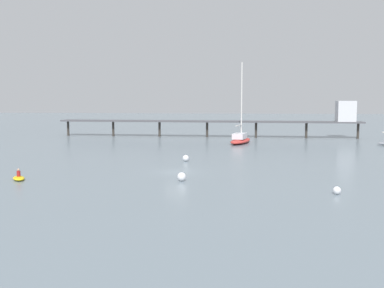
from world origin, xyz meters
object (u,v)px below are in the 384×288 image
(pier, at_px, (262,118))
(mooring_buoy_inner, at_px, (337,190))
(sailboat_red, at_px, (240,139))
(mooring_buoy_near, at_px, (182,177))
(dinghy_yellow, at_px, (19,178))
(mooring_buoy_far, at_px, (186,158))

(pier, height_order, mooring_buoy_inner, pier)
(sailboat_red, height_order, mooring_buoy_near, sailboat_red)
(sailboat_red, bearing_deg, pier, 70.41)
(mooring_buoy_near, bearing_deg, sailboat_red, 81.60)
(sailboat_red, distance_m, mooring_buoy_inner, 44.04)
(pier, relative_size, dinghy_yellow, 24.30)
(pier, relative_size, sailboat_red, 4.34)
(sailboat_red, height_order, mooring_buoy_inner, sailboat_red)
(pier, bearing_deg, mooring_buoy_inner, -86.14)
(dinghy_yellow, relative_size, mooring_buoy_far, 3.19)
(dinghy_yellow, distance_m, mooring_buoy_far, 21.20)
(mooring_buoy_inner, bearing_deg, dinghy_yellow, 173.16)
(mooring_buoy_near, bearing_deg, pier, 78.79)
(sailboat_red, xyz_separation_m, mooring_buoy_inner, (8.14, -43.28, -0.49))
(dinghy_yellow, height_order, mooring_buoy_near, dinghy_yellow)
(sailboat_red, distance_m, mooring_buoy_near, 38.99)
(pier, xyz_separation_m, mooring_buoy_inner, (3.75, -55.60, -3.80))
(sailboat_red, xyz_separation_m, mooring_buoy_near, (-5.70, -38.57, -0.40))
(sailboat_red, relative_size, dinghy_yellow, 5.60)
(sailboat_red, bearing_deg, mooring_buoy_near, -98.40)
(dinghy_yellow, relative_size, mooring_buoy_inner, 3.86)
(mooring_buoy_far, relative_size, mooring_buoy_inner, 1.21)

